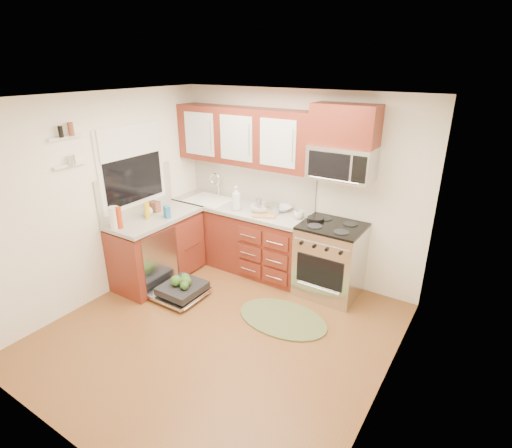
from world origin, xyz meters
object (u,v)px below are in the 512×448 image
Objects in this scene: microwave at (341,163)px; stock_pot at (272,209)px; cup at (299,215)px; cutting_board at (265,215)px; dishwasher at (180,290)px; skillet at (316,219)px; upper_cabinets at (244,136)px; sink at (209,208)px; bowl_b at (261,208)px; bowl_a at (282,209)px; rug at (282,319)px; paper_towel_roll at (114,217)px; range at (330,260)px.

stock_pot is at bearing -173.01° from microwave.
cutting_board is at bearing -158.76° from cup.
skillet is (1.29, 1.17, 0.87)m from dishwasher.
sink is (-0.52, -0.16, -1.07)m from upper_cabinets.
bowl_b is (-0.12, 0.11, 0.04)m from cutting_board.
dishwasher is 1.72m from bowl_a.
bowl_a is 0.82× the size of bowl_b.
upper_cabinets is 0.99m from bowl_b.
bowl_a is 0.28m from bowl_b.
bowl_b is at bearing -174.99° from cup.
cutting_board is 0.98× the size of bowl_b.
sink reaches higher than dishwasher.
dishwasher is 1.95m from skillet.
sink is 2.07× the size of bowl_b.
stock_pot is (0.53, -0.13, -0.89)m from upper_cabinets.
microwave reaches higher than cutting_board.
microwave is 2.54× the size of bowl_b.
bowl_b is at bearing -169.79° from stock_pot.
sink is 0.57× the size of rug.
skillet is 1.57× the size of cup.
paper_towel_roll is at bearing -154.74° from dishwasher.
rug is at bearing -72.63° from cup.
dishwasher is 1.59m from stock_pot.
bowl_b reaches higher than rug.
cup is (-0.48, 0.03, 0.50)m from range.
cup is at bearing 107.37° from rug.
microwave is at bearing 10.21° from cup.
paper_towel_roll reaches higher than cup.
range reaches higher than cutting_board.
microwave is at bearing 7.47° from bowl_b.
microwave reaches higher than range.
upper_cabinets is at bearing 83.96° from dishwasher.
stock_pot reaches higher than sink.
range is at bearing -0.86° from stock_pot.
skillet is at bearing 37.02° from paper_towel_roll.
stock_pot reaches higher than bowl_a.
stock_pot is (0.67, 1.14, 0.89)m from dishwasher.
range reaches higher than rug.
upper_cabinets reaches higher than stock_pot.
rug is 2.35m from paper_towel_roll.
stock_pot is at bearing 127.91° from rug.
microwave is 2.84× the size of paper_towel_roll.
bowl_b is (-1.02, -0.01, 0.50)m from range.
bowl_a is at bearing 68.23° from stock_pot.
range is 1.25× the size of microwave.
microwave reaches higher than cup.
stock_pot is 0.39m from cup.
dishwasher is 2.34× the size of bowl_b.
range is 4.46× the size of stock_pot.
rug is 4.09× the size of paper_towel_roll.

